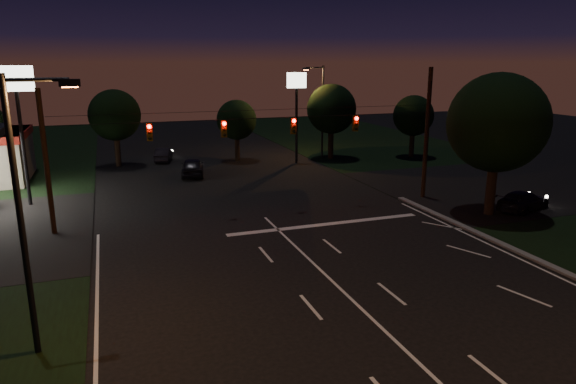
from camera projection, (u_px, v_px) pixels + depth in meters
name	position (u px, v px, depth m)	size (l,w,h in m)	color
ground	(377.00, 323.00, 18.82)	(140.00, 140.00, 0.00)	black
cross_street_right	(503.00, 185.00, 39.91)	(20.00, 16.00, 0.02)	black
stop_bar	(326.00, 224.00, 30.30)	(12.00, 0.50, 0.01)	silver
utility_pole_right	(423.00, 197.00, 36.41)	(0.30, 0.30, 9.00)	black
utility_pole_left	(55.00, 234.00, 28.65)	(0.28, 0.28, 8.00)	black
signal_span	(259.00, 127.00, 31.14)	(24.00, 0.40, 1.56)	black
pole_sign_left_near	(17.00, 100.00, 32.69)	(2.20, 0.30, 9.10)	black
pole_sign_right	(297.00, 96.00, 47.29)	(1.80, 0.30, 8.40)	black
street_light_left	(27.00, 198.00, 15.73)	(2.20, 0.35, 9.00)	black
street_light_right_far	(320.00, 105.00, 50.41)	(2.20, 0.35, 9.00)	black
tree_right_near	(496.00, 124.00, 31.09)	(6.00, 6.00, 8.76)	black
tree_far_b	(115.00, 116.00, 46.29)	(4.60, 4.60, 6.98)	black
tree_far_c	(236.00, 120.00, 49.09)	(3.80, 3.80, 5.86)	black
tree_far_d	(331.00, 110.00, 49.97)	(4.80, 4.80, 7.30)	black
tree_far_e	(413.00, 116.00, 50.88)	(4.00, 4.00, 6.18)	black
car_oncoming_a	(192.00, 167.00, 43.05)	(1.81, 4.49, 1.53)	black
car_oncoming_b	(163.00, 155.00, 49.52)	(1.33, 3.82, 1.26)	black
car_cross	(523.00, 201.00, 33.02)	(1.78, 4.38, 1.27)	black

